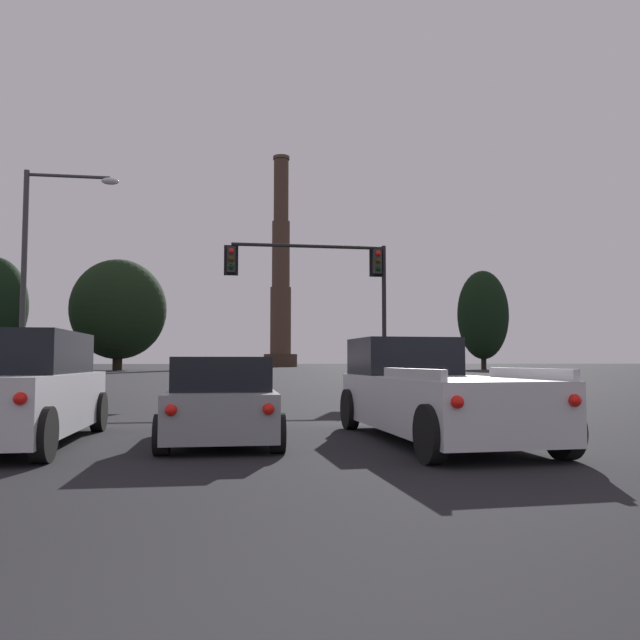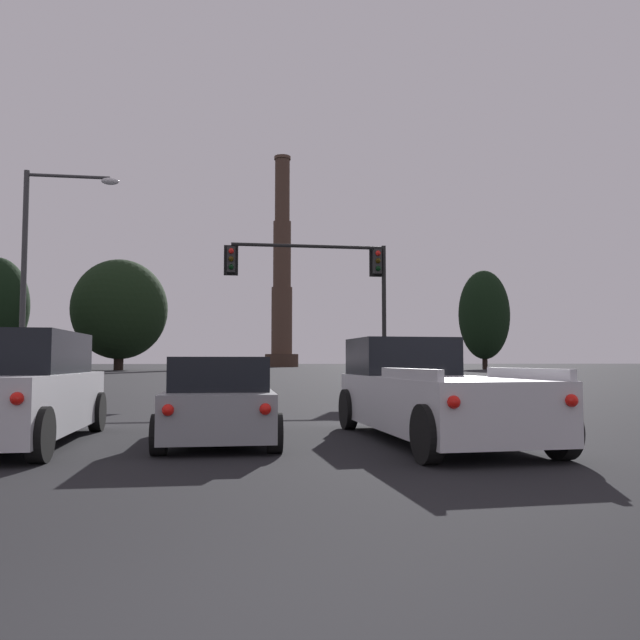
# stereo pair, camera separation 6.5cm
# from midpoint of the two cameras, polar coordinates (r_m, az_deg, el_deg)

# --- Properties ---
(hatchback_center_lane_second) EXTENTS (1.97, 4.13, 1.44)m
(hatchback_center_lane_second) POSITION_cam_midpoint_polar(r_m,az_deg,el_deg) (10.93, -8.92, -7.42)
(hatchback_center_lane_second) COLOR gray
(hatchback_center_lane_second) RESTS_ON ground_plane
(suv_left_lane_second) EXTENTS (2.12, 4.91, 1.86)m
(suv_left_lane_second) POSITION_cam_midpoint_polar(r_m,az_deg,el_deg) (11.40, -25.96, -5.76)
(suv_left_lane_second) COLOR silver
(suv_left_lane_second) RESTS_ON ground_plane
(pickup_truck_right_lane_second) EXTENTS (2.41, 5.58, 1.82)m
(pickup_truck_right_lane_second) POSITION_cam_midpoint_polar(r_m,az_deg,el_deg) (11.19, 9.98, -6.61)
(pickup_truck_right_lane_second) COLOR silver
(pickup_truck_right_lane_second) RESTS_ON ground_plane
(traffic_light_overhead_right) EXTENTS (6.86, 0.50, 6.22)m
(traffic_light_overhead_right) POSITION_cam_midpoint_polar(r_m,az_deg,el_deg) (25.93, 1.13, 3.86)
(traffic_light_overhead_right) COLOR black
(traffic_light_overhead_right) RESTS_ON ground_plane
(street_lamp) EXTENTS (3.35, 0.36, 8.31)m
(street_lamp) POSITION_cam_midpoint_polar(r_m,az_deg,el_deg) (24.88, -24.16, 5.27)
(street_lamp) COLOR #38383A
(street_lamp) RESTS_ON ground_plane
(smokestack) EXTENTS (7.68, 7.68, 49.19)m
(smokestack) POSITION_cam_midpoint_polar(r_m,az_deg,el_deg) (144.49, -3.48, 3.36)
(smokestack) COLOR #3C2B22
(smokestack) RESTS_ON ground_plane
(treeline_far_left) EXTENTS (8.38, 7.54, 16.30)m
(treeline_far_left) POSITION_cam_midpoint_polar(r_m,az_deg,el_deg) (105.81, 14.79, 0.46)
(treeline_far_left) COLOR black
(treeline_far_left) RESTS_ON ground_plane
(treeline_left_mid) EXTENTS (13.99, 12.59, 16.52)m
(treeline_left_mid) POSITION_cam_midpoint_polar(r_m,az_deg,el_deg) (97.43, -17.83, 0.94)
(treeline_left_mid) COLOR black
(treeline_left_mid) RESTS_ON ground_plane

